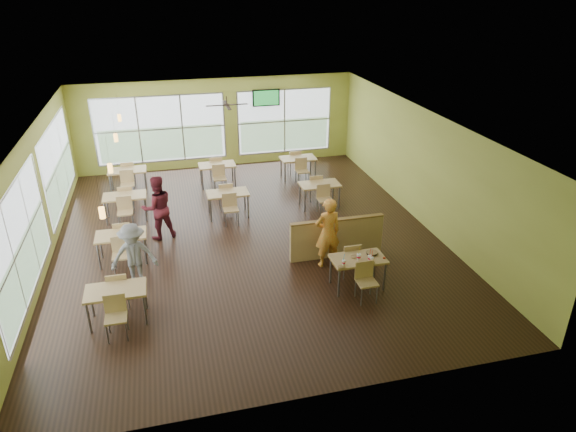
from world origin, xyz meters
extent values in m
plane|color=black|center=(0.00, 0.00, 0.00)|extent=(12.00, 12.00, 0.00)
plane|color=white|center=(0.00, 0.00, 3.20)|extent=(12.00, 12.00, 0.00)
cube|color=#B3BB4C|center=(0.00, 6.00, 1.60)|extent=(10.00, 0.04, 3.20)
cube|color=#B3BB4C|center=(0.00, -6.00, 1.60)|extent=(10.00, 0.04, 3.20)
cube|color=#B3BB4C|center=(-5.00, 0.00, 1.60)|extent=(0.04, 12.00, 3.20)
cube|color=#B3BB4C|center=(5.00, 0.00, 1.60)|extent=(0.04, 12.00, 3.20)
cube|color=white|center=(-4.98, -2.00, 1.53)|extent=(0.02, 4.50, 2.35)
cube|color=white|center=(-4.98, 3.00, 1.53)|extent=(0.02, 4.50, 2.35)
cube|color=white|center=(-2.00, 5.98, 1.53)|extent=(4.50, 0.02, 2.35)
cube|color=white|center=(2.50, 5.98, 1.53)|extent=(3.50, 0.02, 2.35)
cube|color=#B7BABC|center=(-4.97, 0.50, 0.35)|extent=(0.04, 9.40, 0.05)
cube|color=#B7BABC|center=(0.25, 5.97, 0.35)|extent=(8.00, 0.04, 0.05)
cube|color=tan|center=(2.00, -3.00, 0.73)|extent=(1.20, 0.70, 0.04)
cube|color=brown|center=(2.00, -3.00, 0.70)|extent=(1.22, 0.71, 0.01)
cylinder|color=slate|center=(1.46, -3.29, 0.35)|extent=(0.05, 0.05, 0.71)
cylinder|color=slate|center=(2.54, -3.29, 0.35)|extent=(0.05, 0.05, 0.71)
cylinder|color=slate|center=(1.46, -2.71, 0.35)|extent=(0.05, 0.05, 0.71)
cylinder|color=slate|center=(2.54, -2.71, 0.35)|extent=(0.05, 0.05, 0.71)
cube|color=tan|center=(2.00, -2.45, 0.45)|extent=(0.42, 0.42, 0.04)
cube|color=tan|center=(2.00, -2.26, 0.67)|extent=(0.42, 0.04, 0.40)
cube|color=tan|center=(2.00, -3.55, 0.45)|extent=(0.42, 0.42, 0.04)
cube|color=tan|center=(2.00, -3.74, 0.67)|extent=(0.42, 0.04, 0.40)
cube|color=tan|center=(2.00, -1.55, 0.50)|extent=(2.40, 0.12, 1.00)
cube|color=brown|center=(2.00, -1.55, 1.02)|extent=(2.40, 0.14, 0.04)
cube|color=tan|center=(-3.20, -3.00, 0.73)|extent=(1.20, 0.70, 0.04)
cube|color=brown|center=(-3.20, -3.00, 0.70)|extent=(1.22, 0.71, 0.01)
cylinder|color=slate|center=(-3.74, -3.29, 0.35)|extent=(0.05, 0.05, 0.71)
cylinder|color=slate|center=(-2.66, -3.29, 0.35)|extent=(0.05, 0.05, 0.71)
cylinder|color=slate|center=(-3.74, -2.71, 0.35)|extent=(0.05, 0.05, 0.71)
cylinder|color=slate|center=(-2.66, -2.71, 0.35)|extent=(0.05, 0.05, 0.71)
cube|color=tan|center=(-3.20, -2.45, 0.45)|extent=(0.42, 0.42, 0.04)
cube|color=tan|center=(-3.20, -2.26, 0.67)|extent=(0.42, 0.04, 0.40)
cube|color=tan|center=(-3.20, -3.55, 0.45)|extent=(0.42, 0.42, 0.04)
cube|color=tan|center=(-3.20, -3.74, 0.67)|extent=(0.42, 0.04, 0.40)
cube|color=tan|center=(-3.20, -0.50, 0.73)|extent=(1.20, 0.70, 0.04)
cube|color=brown|center=(-3.20, -0.50, 0.70)|extent=(1.22, 0.71, 0.01)
cylinder|color=slate|center=(-3.74, -0.79, 0.35)|extent=(0.05, 0.05, 0.71)
cylinder|color=slate|center=(-2.66, -0.79, 0.35)|extent=(0.05, 0.05, 0.71)
cylinder|color=slate|center=(-3.74, -0.21, 0.35)|extent=(0.05, 0.05, 0.71)
cylinder|color=slate|center=(-2.66, -0.21, 0.35)|extent=(0.05, 0.05, 0.71)
cube|color=tan|center=(-3.20, 0.05, 0.45)|extent=(0.42, 0.42, 0.04)
cube|color=tan|center=(-3.20, 0.24, 0.67)|extent=(0.42, 0.04, 0.40)
cube|color=tan|center=(-3.20, -1.05, 0.45)|extent=(0.42, 0.42, 0.04)
cube|color=tan|center=(-3.20, -1.24, 0.67)|extent=(0.42, 0.04, 0.40)
cube|color=tan|center=(-3.20, 2.00, 0.73)|extent=(1.20, 0.70, 0.04)
cube|color=brown|center=(-3.20, 2.00, 0.70)|extent=(1.22, 0.71, 0.01)
cylinder|color=slate|center=(-3.74, 1.71, 0.35)|extent=(0.05, 0.05, 0.71)
cylinder|color=slate|center=(-2.66, 1.71, 0.35)|extent=(0.05, 0.05, 0.71)
cylinder|color=slate|center=(-3.74, 2.29, 0.35)|extent=(0.05, 0.05, 0.71)
cylinder|color=slate|center=(-2.66, 2.29, 0.35)|extent=(0.05, 0.05, 0.71)
cube|color=tan|center=(-3.20, 2.55, 0.45)|extent=(0.42, 0.42, 0.04)
cube|color=tan|center=(-3.20, 2.74, 0.67)|extent=(0.42, 0.04, 0.40)
cube|color=tan|center=(-3.20, 1.45, 0.45)|extent=(0.42, 0.42, 0.04)
cube|color=tan|center=(-3.20, 1.26, 0.67)|extent=(0.42, 0.04, 0.40)
cube|color=tan|center=(-3.20, 4.20, 0.73)|extent=(1.20, 0.70, 0.04)
cube|color=brown|center=(-3.20, 4.20, 0.70)|extent=(1.22, 0.71, 0.01)
cylinder|color=slate|center=(-3.74, 3.91, 0.35)|extent=(0.05, 0.05, 0.71)
cylinder|color=slate|center=(-2.66, 3.91, 0.35)|extent=(0.05, 0.05, 0.71)
cylinder|color=slate|center=(-3.74, 4.49, 0.35)|extent=(0.05, 0.05, 0.71)
cylinder|color=slate|center=(-2.66, 4.49, 0.35)|extent=(0.05, 0.05, 0.71)
cube|color=tan|center=(-3.20, 4.75, 0.45)|extent=(0.42, 0.42, 0.04)
cube|color=tan|center=(-3.20, 4.94, 0.67)|extent=(0.42, 0.04, 0.40)
cube|color=tan|center=(-3.20, 3.65, 0.45)|extent=(0.42, 0.42, 0.04)
cube|color=tan|center=(-3.20, 3.46, 0.67)|extent=(0.42, 0.04, 0.40)
cube|color=tan|center=(-0.30, 1.50, 0.73)|extent=(1.20, 0.70, 0.04)
cube|color=brown|center=(-0.30, 1.50, 0.70)|extent=(1.22, 0.71, 0.01)
cylinder|color=slate|center=(-0.84, 1.21, 0.35)|extent=(0.05, 0.05, 0.71)
cylinder|color=slate|center=(0.24, 1.21, 0.35)|extent=(0.05, 0.05, 0.71)
cylinder|color=slate|center=(-0.84, 1.79, 0.35)|extent=(0.05, 0.05, 0.71)
cylinder|color=slate|center=(0.24, 1.79, 0.35)|extent=(0.05, 0.05, 0.71)
cube|color=tan|center=(-0.30, 2.05, 0.45)|extent=(0.42, 0.42, 0.04)
cube|color=tan|center=(-0.30, 2.24, 0.67)|extent=(0.42, 0.04, 0.40)
cube|color=tan|center=(-0.30, 0.95, 0.45)|extent=(0.42, 0.42, 0.04)
cube|color=tan|center=(-0.30, 0.76, 0.67)|extent=(0.42, 0.04, 0.40)
cube|color=tan|center=(-0.30, 4.00, 0.73)|extent=(1.20, 0.70, 0.04)
cube|color=brown|center=(-0.30, 4.00, 0.70)|extent=(1.22, 0.71, 0.01)
cylinder|color=slate|center=(-0.84, 3.71, 0.35)|extent=(0.05, 0.05, 0.71)
cylinder|color=slate|center=(0.24, 3.71, 0.35)|extent=(0.05, 0.05, 0.71)
cylinder|color=slate|center=(-0.84, 4.29, 0.35)|extent=(0.05, 0.05, 0.71)
cylinder|color=slate|center=(0.24, 4.29, 0.35)|extent=(0.05, 0.05, 0.71)
cube|color=tan|center=(-0.30, 4.55, 0.45)|extent=(0.42, 0.42, 0.04)
cube|color=tan|center=(-0.30, 4.74, 0.67)|extent=(0.42, 0.04, 0.40)
cube|color=tan|center=(-0.30, 3.45, 0.45)|extent=(0.42, 0.42, 0.04)
cube|color=tan|center=(-0.30, 3.26, 0.67)|extent=(0.42, 0.04, 0.40)
cube|color=tan|center=(2.50, 1.50, 0.73)|extent=(1.20, 0.70, 0.04)
cube|color=brown|center=(2.50, 1.50, 0.70)|extent=(1.22, 0.71, 0.01)
cylinder|color=slate|center=(1.96, 1.21, 0.35)|extent=(0.05, 0.05, 0.71)
cylinder|color=slate|center=(3.04, 1.21, 0.35)|extent=(0.05, 0.05, 0.71)
cylinder|color=slate|center=(1.96, 1.79, 0.35)|extent=(0.05, 0.05, 0.71)
cylinder|color=slate|center=(3.04, 1.79, 0.35)|extent=(0.05, 0.05, 0.71)
cube|color=tan|center=(2.50, 2.05, 0.45)|extent=(0.42, 0.42, 0.04)
cube|color=tan|center=(2.50, 2.24, 0.67)|extent=(0.42, 0.04, 0.40)
cube|color=tan|center=(2.50, 0.95, 0.45)|extent=(0.42, 0.42, 0.04)
cube|color=tan|center=(2.50, 0.76, 0.67)|extent=(0.42, 0.04, 0.40)
cube|color=tan|center=(2.50, 4.00, 0.73)|extent=(1.20, 0.70, 0.04)
cube|color=brown|center=(2.50, 4.00, 0.70)|extent=(1.22, 0.71, 0.01)
cylinder|color=slate|center=(1.96, 3.71, 0.35)|extent=(0.05, 0.05, 0.71)
cylinder|color=slate|center=(3.04, 3.71, 0.35)|extent=(0.05, 0.05, 0.71)
cylinder|color=slate|center=(1.96, 4.29, 0.35)|extent=(0.05, 0.05, 0.71)
cylinder|color=slate|center=(3.04, 4.29, 0.35)|extent=(0.05, 0.05, 0.71)
cube|color=tan|center=(2.50, 4.55, 0.45)|extent=(0.42, 0.42, 0.04)
cube|color=tan|center=(2.50, 4.74, 0.67)|extent=(0.42, 0.04, 0.40)
cube|color=tan|center=(2.50, 3.45, 0.45)|extent=(0.42, 0.42, 0.04)
cube|color=tan|center=(2.50, 3.26, 0.67)|extent=(0.42, 0.04, 0.40)
cylinder|color=#2D2119|center=(-3.20, -3.00, 2.85)|extent=(0.01, 0.01, 0.70)
cylinder|color=gold|center=(-3.20, -3.00, 2.45)|extent=(0.11, 0.11, 0.22)
cylinder|color=#2D2119|center=(-3.20, -0.50, 2.85)|extent=(0.01, 0.01, 0.70)
cylinder|color=gold|center=(-3.20, -0.50, 2.45)|extent=(0.11, 0.11, 0.22)
cylinder|color=#2D2119|center=(-3.20, 2.00, 2.85)|extent=(0.01, 0.01, 0.70)
cylinder|color=gold|center=(-3.20, 2.00, 2.45)|extent=(0.11, 0.11, 0.22)
cylinder|color=#2D2119|center=(-3.20, 4.20, 2.85)|extent=(0.01, 0.01, 0.70)
cylinder|color=gold|center=(-3.20, 4.20, 2.45)|extent=(0.11, 0.11, 0.22)
cylinder|color=#2D2119|center=(0.00, 3.00, 3.08)|extent=(0.03, 0.03, 0.24)
cylinder|color=#2D2119|center=(0.00, 3.00, 2.94)|extent=(0.16, 0.16, 0.06)
cube|color=#2D2119|center=(0.35, 3.00, 2.94)|extent=(0.55, 0.10, 0.01)
cube|color=#2D2119|center=(0.00, 3.35, 2.94)|extent=(0.10, 0.55, 0.01)
cube|color=#2D2119|center=(-0.35, 3.00, 2.94)|extent=(0.55, 0.10, 0.01)
cube|color=#2D2119|center=(0.00, 2.65, 2.94)|extent=(0.10, 0.55, 0.01)
cube|color=black|center=(1.80, 5.90, 2.45)|extent=(1.00, 0.06, 0.60)
cube|color=green|center=(1.80, 5.87, 2.45)|extent=(0.90, 0.01, 0.52)
imported|color=orange|center=(1.63, -1.91, 0.89)|extent=(0.69, 0.49, 1.77)
imported|color=#5A1822|center=(-2.28, 0.59, 0.88)|extent=(1.00, 0.87, 1.76)
imported|color=slate|center=(-2.86, -1.77, 0.79)|extent=(1.04, 0.63, 1.58)
cone|color=white|center=(1.58, -3.20, 0.80)|extent=(0.08, 0.08, 0.11)
cylinder|color=red|center=(1.58, -3.20, 0.81)|extent=(0.07, 0.07, 0.03)
cylinder|color=white|center=(1.58, -3.20, 0.86)|extent=(0.08, 0.08, 0.01)
cylinder|color=#1387CF|center=(1.58, -3.20, 0.96)|extent=(0.03, 0.05, 0.19)
cone|color=white|center=(1.98, -3.07, 0.81)|extent=(0.10, 0.10, 0.13)
cylinder|color=red|center=(1.98, -3.07, 0.82)|extent=(0.09, 0.09, 0.04)
cylinder|color=white|center=(1.98, -3.07, 0.89)|extent=(0.10, 0.10, 0.01)
cylinder|color=yellow|center=(1.98, -3.07, 1.00)|extent=(0.02, 0.06, 0.23)
cone|color=white|center=(2.20, -3.17, 0.81)|extent=(0.09, 0.09, 0.12)
cylinder|color=red|center=(2.20, -3.17, 0.81)|extent=(0.08, 0.08, 0.04)
cylinder|color=white|center=(2.20, -3.17, 0.88)|extent=(0.09, 0.09, 0.01)
cylinder|color=red|center=(2.20, -3.17, 0.98)|extent=(0.01, 0.06, 0.22)
cone|color=white|center=(2.21, -3.24, 0.81)|extent=(0.09, 0.09, 0.11)
cylinder|color=red|center=(2.21, -3.24, 0.81)|extent=(0.08, 0.08, 0.03)
cylinder|color=white|center=(2.21, -3.24, 0.87)|extent=(0.09, 0.09, 0.01)
cylinder|color=red|center=(2.21, -3.24, 0.97)|extent=(0.02, 0.05, 0.21)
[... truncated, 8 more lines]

